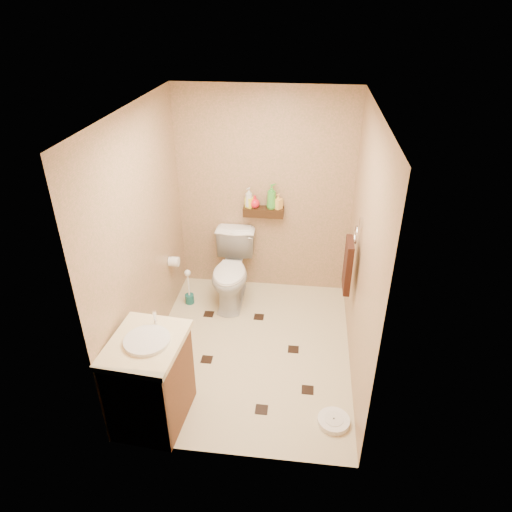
# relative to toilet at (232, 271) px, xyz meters

# --- Properties ---
(ground) EXTENTS (2.50, 2.50, 0.00)m
(ground) POSITION_rel_toilet_xyz_m (0.33, -0.83, -0.41)
(ground) COLOR beige
(ground) RESTS_ON ground
(wall_back) EXTENTS (2.00, 0.04, 2.40)m
(wall_back) POSITION_rel_toilet_xyz_m (0.33, 0.42, 0.79)
(wall_back) COLOR tan
(wall_back) RESTS_ON ground
(wall_front) EXTENTS (2.00, 0.04, 2.40)m
(wall_front) POSITION_rel_toilet_xyz_m (0.33, -2.08, 0.79)
(wall_front) COLOR tan
(wall_front) RESTS_ON ground
(wall_left) EXTENTS (0.04, 2.50, 2.40)m
(wall_left) POSITION_rel_toilet_xyz_m (-0.67, -0.83, 0.79)
(wall_left) COLOR tan
(wall_left) RESTS_ON ground
(wall_right) EXTENTS (0.04, 2.50, 2.40)m
(wall_right) POSITION_rel_toilet_xyz_m (1.33, -0.83, 0.79)
(wall_right) COLOR tan
(wall_right) RESTS_ON ground
(ceiling) EXTENTS (2.00, 2.50, 0.02)m
(ceiling) POSITION_rel_toilet_xyz_m (0.33, -0.83, 1.99)
(ceiling) COLOR silver
(ceiling) RESTS_ON wall_back
(wall_shelf) EXTENTS (0.46, 0.14, 0.10)m
(wall_shelf) POSITION_rel_toilet_xyz_m (0.33, 0.34, 0.61)
(wall_shelf) COLOR #351E0E
(wall_shelf) RESTS_ON wall_back
(floor_accents) EXTENTS (1.26, 1.43, 0.01)m
(floor_accents) POSITION_rel_toilet_xyz_m (0.37, -0.89, -0.41)
(floor_accents) COLOR black
(floor_accents) RESTS_ON ground
(toilet) EXTENTS (0.47, 0.81, 0.82)m
(toilet) POSITION_rel_toilet_xyz_m (0.00, 0.00, 0.00)
(toilet) COLOR white
(toilet) RESTS_ON ground
(vanity) EXTENTS (0.61, 0.72, 0.96)m
(vanity) POSITION_rel_toilet_xyz_m (-0.37, -1.78, 0.02)
(vanity) COLOR brown
(vanity) RESTS_ON ground
(bathroom_scale) EXTENTS (0.33, 0.33, 0.05)m
(bathroom_scale) POSITION_rel_toilet_xyz_m (1.15, -1.68, -0.38)
(bathroom_scale) COLOR white
(bathroom_scale) RESTS_ON ground
(toilet_brush) EXTENTS (0.10, 0.10, 0.45)m
(toilet_brush) POSITION_rel_toilet_xyz_m (-0.49, -0.11, -0.25)
(toilet_brush) COLOR #175F5B
(toilet_brush) RESTS_ON ground
(towel_ring) EXTENTS (0.12, 0.30, 0.76)m
(towel_ring) POSITION_rel_toilet_xyz_m (1.24, -0.58, 0.54)
(towel_ring) COLOR silver
(towel_ring) RESTS_ON wall_right
(toilet_paper) EXTENTS (0.12, 0.11, 0.12)m
(toilet_paper) POSITION_rel_toilet_xyz_m (-0.62, -0.18, 0.19)
(toilet_paper) COLOR white
(toilet_paper) RESTS_ON wall_left
(bottle_a) EXTENTS (0.12, 0.12, 0.23)m
(bottle_a) POSITION_rel_toilet_xyz_m (0.16, 0.34, 0.78)
(bottle_a) COLOR silver
(bottle_a) RESTS_ON wall_shelf
(bottle_b) EXTENTS (0.11, 0.11, 0.18)m
(bottle_b) POSITION_rel_toilet_xyz_m (0.17, 0.34, 0.75)
(bottle_b) COLOR #FCFF35
(bottle_b) RESTS_ON wall_shelf
(bottle_c) EXTENTS (0.13, 0.13, 0.14)m
(bottle_c) POSITION_rel_toilet_xyz_m (0.23, 0.34, 0.73)
(bottle_c) COLOR red
(bottle_c) RESTS_ON wall_shelf
(bottle_d) EXTENTS (0.15, 0.15, 0.29)m
(bottle_d) POSITION_rel_toilet_xyz_m (0.41, 0.34, 0.80)
(bottle_d) COLOR green
(bottle_d) RESTS_ON wall_shelf
(bottle_e) EXTENTS (0.11, 0.11, 0.18)m
(bottle_e) POSITION_rel_toilet_xyz_m (0.49, 0.34, 0.75)
(bottle_e) COLOR #FFBE54
(bottle_e) RESTS_ON wall_shelf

